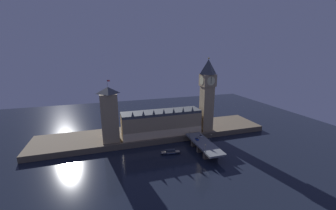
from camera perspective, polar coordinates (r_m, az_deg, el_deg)
ground_plane at (r=172.04m, az=-0.32°, el=-13.31°), size 400.00×400.00×0.00m
embankment at (r=205.10m, az=-3.57°, el=-7.81°), size 220.00×42.00×5.16m
parliament_hall at (r=192.96m, az=-1.80°, el=-4.90°), size 73.45×19.13×26.60m
clock_tower at (r=199.57m, az=10.78°, el=3.26°), size 12.92×13.03×70.29m
victoria_tower at (r=181.40m, az=-15.90°, el=-2.53°), size 14.21×14.21×53.28m
bridge at (r=176.19m, az=9.89°, el=-10.97°), size 13.86×46.00×7.47m
car_northbound_lead at (r=179.38m, az=8.01°, el=-9.35°), size 1.87×4.00×1.50m
car_southbound_trail at (r=186.55m, az=8.98°, el=-8.44°), size 2.04×4.32×1.44m
pedestrian_near_rail at (r=162.85m, az=9.90°, el=-11.91°), size 0.38×0.38×1.76m
pedestrian_mid_walk at (r=178.94m, az=11.43°, el=-9.48°), size 0.38×0.38×1.80m
street_lamp_near at (r=159.05m, az=10.32°, el=-11.43°), size 1.34×0.60×6.15m
street_lamp_mid at (r=176.40m, az=11.88°, el=-8.68°), size 1.34×0.60×6.85m
street_lamp_far at (r=183.20m, az=6.03°, el=-7.67°), size 1.34×0.60×6.28m
boat_upstream at (r=170.98m, az=0.71°, el=-12.97°), size 17.23×6.36×3.83m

